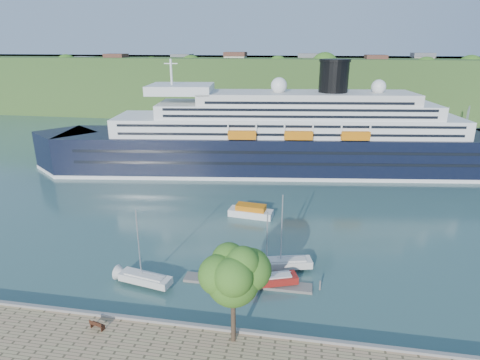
# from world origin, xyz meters

# --- Properties ---
(ground) EXTENTS (400.00, 400.00, 0.00)m
(ground) POSITION_xyz_m (0.00, 0.00, 0.00)
(ground) COLOR #2F5352
(ground) RESTS_ON ground
(far_hillside) EXTENTS (400.00, 50.00, 24.00)m
(far_hillside) POSITION_xyz_m (0.00, 145.00, 12.00)
(far_hillside) COLOR #2D5120
(far_hillside) RESTS_ON ground
(quay_coping) EXTENTS (220.00, 0.50, 0.30)m
(quay_coping) POSITION_xyz_m (0.00, -0.20, 1.15)
(quay_coping) COLOR slate
(quay_coping) RESTS_ON promenade
(cruise_ship) EXTENTS (118.46, 33.06, 26.32)m
(cruise_ship) POSITION_xyz_m (4.04, 59.82, 13.16)
(cruise_ship) COLOR black
(cruise_ship) RESTS_ON ground
(park_bench) EXTENTS (1.86, 1.13, 1.11)m
(park_bench) POSITION_xyz_m (-9.46, -2.23, 1.55)
(park_bench) COLOR #452213
(park_bench) RESTS_ON promenade
(promenade_tree) EXTENTS (6.98, 6.98, 11.55)m
(promenade_tree) POSITION_xyz_m (4.97, -1.50, 6.78)
(promenade_tree) COLOR #2B5C18
(promenade_tree) RESTS_ON promenade
(floating_pontoon) EXTENTS (16.62, 2.03, 0.37)m
(floating_pontoon) POSITION_xyz_m (4.56, 10.15, 0.18)
(floating_pontoon) COLOR slate
(floating_pontoon) RESTS_ON ground
(sailboat_white_near) EXTENTS (7.98, 3.57, 9.96)m
(sailboat_white_near) POSITION_xyz_m (-8.23, 7.55, 4.98)
(sailboat_white_near) COLOR silver
(sailboat_white_near) RESTS_ON ground
(sailboat_red) EXTENTS (7.96, 4.65, 9.94)m
(sailboat_red) POSITION_xyz_m (7.52, 10.05, 4.97)
(sailboat_red) COLOR maroon
(sailboat_red) RESTS_ON ground
(sailboat_white_far) EXTENTS (8.48, 4.25, 10.56)m
(sailboat_white_far) POSITION_xyz_m (9.06, 14.35, 5.28)
(sailboat_white_far) COLOR silver
(sailboat_white_far) RESTS_ON ground
(tender_launch) EXTENTS (8.20, 3.64, 2.19)m
(tender_launch) POSITION_xyz_m (1.88, 31.49, 1.10)
(tender_launch) COLOR orange
(tender_launch) RESTS_ON ground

